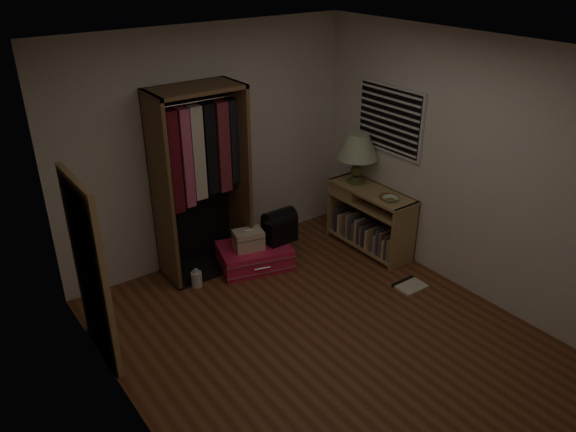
# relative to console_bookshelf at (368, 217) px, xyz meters

# --- Properties ---
(ground) EXTENTS (4.00, 4.00, 0.00)m
(ground) POSITION_rel_console_bookshelf_xyz_m (-1.54, -1.04, -0.39)
(ground) COLOR #5C301A
(ground) RESTS_ON ground
(room_walls) EXTENTS (3.52, 4.02, 2.60)m
(room_walls) POSITION_rel_console_bookshelf_xyz_m (-1.46, -1.00, 1.11)
(room_walls) COLOR beige
(room_walls) RESTS_ON ground
(console_bookshelf) EXTENTS (0.42, 1.12, 0.75)m
(console_bookshelf) POSITION_rel_console_bookshelf_xyz_m (0.00, 0.00, 0.00)
(console_bookshelf) COLOR #9D7B4C
(console_bookshelf) RESTS_ON ground
(open_wardrobe) EXTENTS (0.95, 0.50, 2.05)m
(open_wardrobe) POSITION_rel_console_bookshelf_xyz_m (-1.78, 0.73, 0.80)
(open_wardrobe) COLOR brown
(open_wardrobe) RESTS_ON ground
(floor_mirror) EXTENTS (0.06, 0.80, 1.70)m
(floor_mirror) POSITION_rel_console_bookshelf_xyz_m (-3.24, -0.04, 0.46)
(floor_mirror) COLOR #A58050
(floor_mirror) RESTS_ON ground
(pink_suitcase) EXTENTS (0.93, 0.78, 0.24)m
(pink_suitcase) POSITION_rel_console_bookshelf_xyz_m (-1.33, 0.42, -0.27)
(pink_suitcase) COLOR #DB1A45
(pink_suitcase) RESTS_ON ground
(train_case) EXTENTS (0.37, 0.30, 0.24)m
(train_case) POSITION_rel_console_bookshelf_xyz_m (-1.41, 0.41, -0.04)
(train_case) COLOR beige
(train_case) RESTS_ON pink_suitcase
(black_bag) EXTENTS (0.36, 0.23, 0.39)m
(black_bag) POSITION_rel_console_bookshelf_xyz_m (-1.03, 0.36, 0.05)
(black_bag) COLOR black
(black_bag) RESTS_ON pink_suitcase
(table_lamp) EXTENTS (0.54, 0.54, 0.60)m
(table_lamp) POSITION_rel_console_bookshelf_xyz_m (0.00, 0.24, 0.79)
(table_lamp) COLOR #485027
(table_lamp) RESTS_ON console_bookshelf
(brass_tray) EXTENTS (0.24, 0.24, 0.01)m
(brass_tray) POSITION_rel_console_bookshelf_xyz_m (0.00, -0.30, 0.36)
(brass_tray) COLOR #AF7F43
(brass_tray) RESTS_ON console_bookshelf
(ceramic_bowl) EXTENTS (0.20, 0.20, 0.04)m
(ceramic_bowl) POSITION_rel_console_bookshelf_xyz_m (-0.05, -0.37, 0.38)
(ceramic_bowl) COLOR #AFD2B1
(ceramic_bowl) RESTS_ON console_bookshelf
(white_jug) EXTENTS (0.14, 0.14, 0.20)m
(white_jug) POSITION_rel_console_bookshelf_xyz_m (-2.06, 0.43, -0.31)
(white_jug) COLOR silver
(white_jug) RESTS_ON ground
(floor_book) EXTENTS (0.32, 0.25, 0.03)m
(floor_book) POSITION_rel_console_bookshelf_xyz_m (-0.24, -0.92, -0.38)
(floor_book) COLOR beige
(floor_book) RESTS_ON ground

